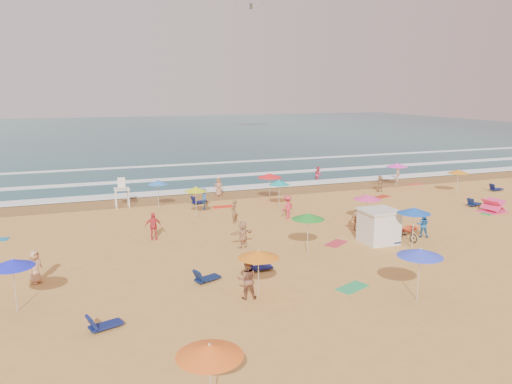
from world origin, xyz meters
name	(u,v)px	position (x,y,z in m)	size (l,w,h in m)	color
ground	(286,230)	(0.00, 0.00, 0.00)	(220.00, 220.00, 0.00)	gold
ocean	(136,133)	(0.00, 84.00, 0.00)	(220.00, 140.00, 0.18)	#0C4756
wet_sand	(232,195)	(0.00, 12.50, 0.01)	(220.00, 220.00, 0.00)	olive
surf_foam	(207,178)	(0.00, 21.32, 0.10)	(200.00, 18.70, 0.05)	white
cabana	(379,227)	(4.28, -4.64, 1.00)	(2.00, 2.00, 2.00)	silver
cabana_roof	(379,211)	(4.28, -4.64, 2.06)	(2.20, 2.20, 0.12)	silver
bicycle	(406,234)	(6.18, -4.94, 0.46)	(0.61, 1.75, 0.92)	black
lifeguard_stand	(122,195)	(-9.91, 10.70, 1.05)	(1.20, 1.20, 2.10)	white
beach_umbrellas	(319,200)	(1.89, -1.12, 2.17)	(67.97, 29.88, 0.82)	#1C24F2
loungers	(363,231)	(4.53, -2.53, 0.17)	(38.18, 21.60, 0.34)	#101A51
towels	(325,230)	(2.46, -0.95, 0.01)	(41.31, 25.90, 0.03)	#BC173A
beachgoers	(261,207)	(-0.41, 3.84, 0.82)	(41.06, 27.24, 2.10)	brown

